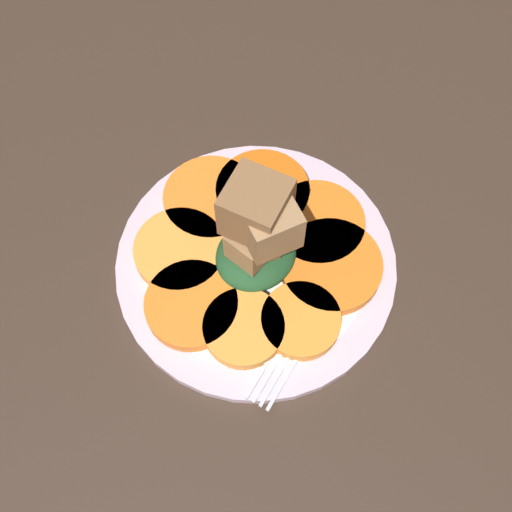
% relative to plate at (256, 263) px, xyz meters
% --- Properties ---
extents(table_slab, '(1.20, 1.20, 0.02)m').
position_rel_plate_xyz_m(table_slab, '(0.00, 0.00, -0.02)').
color(table_slab, '#38281E').
rests_on(table_slab, ground).
extents(plate, '(0.26, 0.26, 0.01)m').
position_rel_plate_xyz_m(plate, '(0.00, 0.00, 0.00)').
color(plate, silver).
rests_on(plate, table_slab).
extents(carrot_slice_0, '(0.08, 0.08, 0.01)m').
position_rel_plate_xyz_m(carrot_slice_0, '(-0.04, 0.06, 0.01)').
color(carrot_slice_0, orange).
rests_on(carrot_slice_0, plate).
extents(carrot_slice_1, '(0.08, 0.08, 0.01)m').
position_rel_plate_xyz_m(carrot_slice_1, '(-0.07, 0.01, 0.01)').
color(carrot_slice_1, orange).
rests_on(carrot_slice_1, plate).
extents(carrot_slice_2, '(0.07, 0.07, 0.01)m').
position_rel_plate_xyz_m(carrot_slice_2, '(-0.06, -0.04, 0.01)').
color(carrot_slice_2, orange).
rests_on(carrot_slice_2, plate).
extents(carrot_slice_3, '(0.07, 0.07, 0.01)m').
position_rel_plate_xyz_m(carrot_slice_3, '(-0.02, -0.07, 0.01)').
color(carrot_slice_3, orange).
rests_on(carrot_slice_3, plate).
extents(carrot_slice_4, '(0.09, 0.09, 0.01)m').
position_rel_plate_xyz_m(carrot_slice_4, '(0.04, -0.06, 0.01)').
color(carrot_slice_4, orange).
rests_on(carrot_slice_4, plate).
extents(carrot_slice_5, '(0.09, 0.09, 0.01)m').
position_rel_plate_xyz_m(carrot_slice_5, '(0.06, -0.02, 0.01)').
color(carrot_slice_5, orange).
rests_on(carrot_slice_5, plate).
extents(carrot_slice_6, '(0.09, 0.09, 0.01)m').
position_rel_plate_xyz_m(carrot_slice_6, '(0.06, 0.04, 0.01)').
color(carrot_slice_6, '#D45F13').
rests_on(carrot_slice_6, plate).
extents(carrot_slice_7, '(0.09, 0.09, 0.01)m').
position_rel_plate_xyz_m(carrot_slice_7, '(0.02, 0.07, 0.01)').
color(carrot_slice_7, orange).
rests_on(carrot_slice_7, plate).
extents(center_pile, '(0.08, 0.08, 0.12)m').
position_rel_plate_xyz_m(center_pile, '(-0.00, -0.00, 0.06)').
color(center_pile, '#1E4723').
rests_on(center_pile, plate).
extents(fork, '(0.20, 0.06, 0.00)m').
position_rel_plate_xyz_m(fork, '(-0.01, -0.07, 0.01)').
color(fork, silver).
rests_on(fork, plate).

